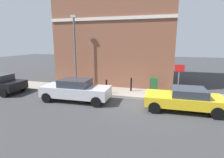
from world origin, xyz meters
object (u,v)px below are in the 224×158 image
car_silver (76,90)px  bollard_far_kerb (106,86)px  lamppost (75,49)px  utility_cabinet (154,86)px  bollard_near_cabinet (131,84)px  car_yellow (184,99)px  street_sign (179,76)px

car_silver → bollard_far_kerb: bearing=-135.3°
bollard_far_kerb → lamppost: (1.24, 3.01, 2.60)m
utility_cabinet → bollard_near_cabinet: (0.10, 1.68, 0.02)m
bollard_near_cabinet → bollard_far_kerb: same height
car_yellow → lamppost: 8.93m
bollard_near_cabinet → bollard_far_kerb: bearing=126.5°
car_yellow → bollard_far_kerb: 5.29m
car_yellow → street_sign: (1.56, 0.21, 0.97)m
bollard_near_cabinet → car_silver: bearing=131.6°
car_silver → lamppost: 4.11m
car_yellow → utility_cabinet: car_yellow is taller
street_sign → lamppost: 8.12m
bollard_near_cabinet → bollard_far_kerb: size_ratio=1.00×
street_sign → lamppost: (1.22, 7.86, 1.64)m
bollard_near_cabinet → lamppost: size_ratio=0.18×
car_silver → lamppost: size_ratio=0.78×
bollard_far_kerb → bollard_near_cabinet: bearing=-53.5°
car_silver → bollard_near_cabinet: 4.26m
car_yellow → car_silver: car_silver is taller
car_yellow → car_silver: 6.65m
car_silver → utility_cabinet: size_ratio=3.90×
car_yellow → lamppost: (2.78, 8.07, 2.61)m
car_silver → utility_cabinet: (2.73, -4.86, -0.07)m
car_silver → car_yellow: bearing=179.5°
car_yellow → bollard_far_kerb: car_yellow is taller
car_yellow → utility_cabinet: (2.62, 1.78, -0.01)m
utility_cabinet → street_sign: (-1.06, -1.57, 0.98)m
car_yellow → utility_cabinet: bearing=-56.5°
car_yellow → bollard_near_cabinet: car_yellow is taller
car_silver → bollard_far_kerb: size_ratio=4.32×
bollard_far_kerb → street_sign: 4.94m
utility_cabinet → bollard_far_kerb: utility_cabinet is taller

